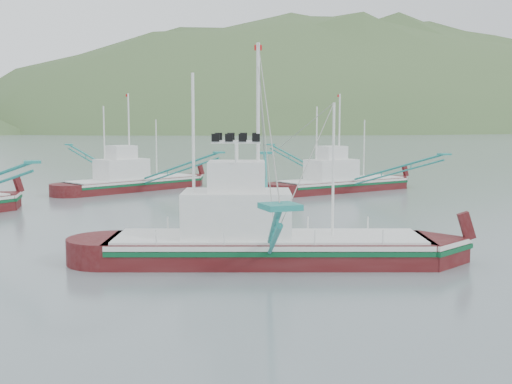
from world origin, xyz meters
name	(u,v)px	position (x,y,z in m)	size (l,w,h in m)	color
ground	(299,270)	(0.00, 0.00, 0.00)	(1200.00, 1200.00, 0.00)	slate
main_boat	(266,216)	(-0.96, 2.05, 2.40)	(16.81, 28.48, 11.97)	#450B0D
bg_boat_far	(133,169)	(-1.25, 38.87, 2.20)	(15.04, 25.33, 10.80)	#450B0D
bg_boat_right	(341,173)	(18.70, 30.42, 1.88)	(15.13, 26.20, 10.74)	#450B0D
headland_right	(347,129)	(240.00, 430.00, 0.00)	(684.00, 432.00, 306.00)	#415D2F
ridge_distant	(64,129)	(30.00, 560.00, 0.00)	(960.00, 400.00, 240.00)	slate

